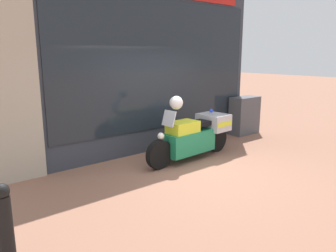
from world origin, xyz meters
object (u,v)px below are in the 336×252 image
(utility_cabinet, at_px, (244,115))
(white_helmet, at_px, (176,103))
(paramedic_motorcycle, at_px, (195,135))
(street_bollard, at_px, (4,225))

(utility_cabinet, relative_size, white_helmet, 3.87)
(utility_cabinet, bearing_deg, white_helmet, -166.60)
(utility_cabinet, bearing_deg, paramedic_motorcycle, -164.46)
(utility_cabinet, bearing_deg, street_bollard, -162.06)
(paramedic_motorcycle, distance_m, utility_cabinet, 2.84)
(white_helmet, distance_m, street_bollard, 4.10)
(paramedic_motorcycle, distance_m, street_bollard, 4.60)
(paramedic_motorcycle, xyz_separation_m, utility_cabinet, (2.74, 0.76, 0.01))
(paramedic_motorcycle, height_order, utility_cabinet, paramedic_motorcycle)
(utility_cabinet, height_order, white_helmet, white_helmet)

